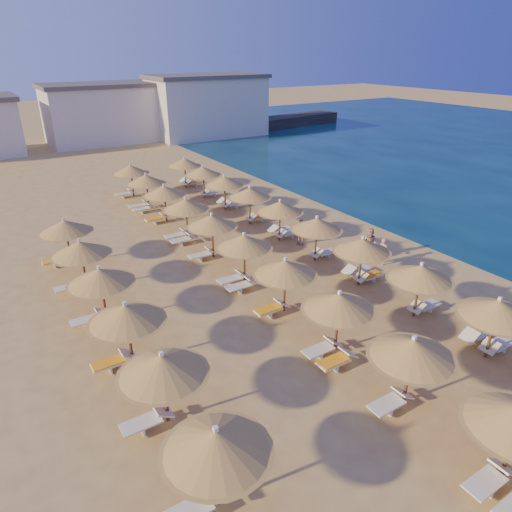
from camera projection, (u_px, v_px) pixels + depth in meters
ground at (321, 304)px, 22.08m from camera, size 220.00×220.00×0.00m
jetty at (261, 124)px, 69.26m from camera, size 30.27×7.87×1.50m
hotel_blocks at (105, 114)px, 57.74m from camera, size 46.77×11.66×8.10m
parasol_row_east at (317, 225)px, 25.69m from camera, size 2.99×39.09×2.75m
parasol_row_west at (244, 242)px, 23.37m from camera, size 2.99×39.09×2.75m
parasol_row_inland at (112, 294)px, 18.43m from camera, size 2.99×21.04×2.75m
loungers at (261, 273)px, 24.30m from camera, size 15.18×37.63×0.66m
beachgoer_a at (382, 252)px, 25.79m from camera, size 0.47×0.64×1.59m
beachgoer_b at (370, 244)px, 26.35m from camera, size 1.02×1.13×1.90m
beachgoer_c at (301, 232)px, 28.47m from camera, size 0.87×1.02×1.64m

